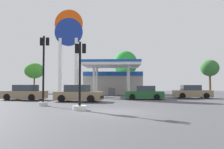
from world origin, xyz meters
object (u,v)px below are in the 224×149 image
station_pole_sign (69,41)px  tree_2 (210,68)px  tree_0 (34,71)px  car_2 (79,94)px  car_3 (192,92)px  traffic_signal_0 (80,87)px  car_1 (145,93)px  traffic_signal_1 (44,76)px  tree_1 (125,63)px  car_0 (25,93)px

station_pole_sign → tree_2: (22.58, 8.49, -3.27)m
tree_0 → tree_2: 31.40m
car_2 → tree_0: 24.54m
car_3 → traffic_signal_0: 16.36m
car_1 → car_3: car_3 is taller
traffic_signal_1 → tree_2: bearing=48.2°
tree_2 → station_pole_sign: bearing=-159.4°
car_2 → traffic_signal_1: bearing=-114.1°
traffic_signal_1 → tree_2: tree_2 is taller
traffic_signal_0 → tree_2: 31.62m
station_pole_sign → tree_1: (8.09, 9.69, -2.28)m
car_3 → tree_0: bearing=147.9°
car_0 → car_1: 12.17m
car_1 → traffic_signal_0: 11.28m
tree_0 → tree_2: size_ratio=0.96×
tree_1 → car_3: bearing=-63.7°
car_2 → tree_0: bearing=120.4°
station_pole_sign → car_3: size_ratio=2.87×
car_1 → tree_0: bearing=136.6°
traffic_signal_0 → tree_0: size_ratio=0.74×
station_pole_sign → car_0: size_ratio=2.72×
car_2 → tree_2: tree_2 is taller
traffic_signal_1 → car_1: bearing=42.4°
car_0 → traffic_signal_0: 11.21m
traffic_signal_0 → car_0: bearing=129.6°
car_1 → tree_1: size_ratio=0.54×
tree_1 → tree_2: bearing=-4.8°
car_0 → tree_1: size_ratio=0.58×
car_3 → tree_1: tree_1 is taller
tree_0 → tree_1: size_ratio=0.73×
tree_0 → tree_1: bearing=-1.6°
car_0 → tree_1: (10.34, 18.60, 4.68)m
tree_2 → car_1: bearing=-128.7°
car_3 → tree_2: tree_2 is taller
car_2 → traffic_signal_0: bearing=-78.6°
car_3 → tree_0: tree_0 is taller
car_2 → car_1: bearing=28.2°
traffic_signal_1 → car_3: bearing=35.9°
car_3 → traffic_signal_0: size_ratio=1.02×
car_0 → car_3: car_0 is taller
car_1 → traffic_signal_1: bearing=-137.6°
tree_2 → traffic_signal_1: bearing=-131.8°
car_1 → tree_0: tree_0 is taller
car_1 → car_3: bearing=23.8°
tree_2 → car_0: bearing=-145.0°
tree_1 → car_0: bearing=-119.1°
car_0 → tree_2: bearing=35.0°
car_0 → car_3: size_ratio=1.05×
car_2 → station_pole_sign: bearing=108.1°
car_0 → tree_1: bearing=60.9°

